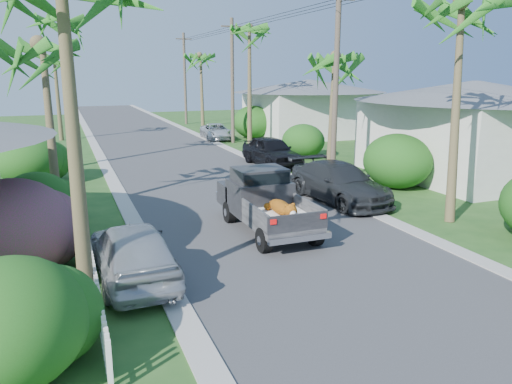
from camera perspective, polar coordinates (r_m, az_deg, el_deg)
name	(u,v)px	position (r m, az deg, el deg)	size (l,w,h in m)	color
ground	(409,329)	(11.26, 17.04, -14.73)	(120.00, 120.00, 0.00)	#234D1C
road	(168,153)	(33.68, -10.07, 4.45)	(8.00, 100.00, 0.02)	#38383A
curb_left	(100,156)	(33.13, -17.39, 3.93)	(0.60, 100.00, 0.06)	#A5A39E
curb_right	(229,149)	(34.75, -3.08, 4.95)	(0.60, 100.00, 0.06)	#A5A39E
pickup_truck	(263,200)	(16.91, 0.77, -0.87)	(1.98, 5.12, 2.06)	black
parked_car_rm	(339,183)	(20.77, 9.49, 1.03)	(2.19, 5.39, 1.57)	#27292B
parked_car_rf	(271,152)	(28.40, 1.76, 4.64)	(1.94, 4.82, 1.64)	black
parked_car_rd	(216,132)	(39.91, -4.54, 6.88)	(2.01, 4.37, 1.21)	silver
parked_car_ln	(132,252)	(13.16, -13.97, -6.63)	(1.82, 4.53, 1.54)	#B5B8BD
palm_l_b	(42,45)	(19.68, -23.25, 15.20)	(4.40, 4.40, 7.40)	brown
palm_l_c	(60,20)	(29.78, -21.47, 17.86)	(4.40, 4.40, 9.20)	brown
palm_l_d	(54,55)	(41.67, -22.10, 14.29)	(4.40, 4.40, 7.70)	brown
palm_r_a	(466,3)	(18.77, 22.88, 19.29)	(4.40, 4.40, 8.70)	brown
palm_r_b	(334,57)	(26.13, 8.90, 15.00)	(4.40, 4.40, 7.20)	brown
palm_r_c	(249,29)	(36.05, -0.76, 18.16)	(4.40, 4.40, 9.40)	brown
palm_r_d	(201,55)	(49.39, -6.32, 15.25)	(4.40, 4.40, 8.00)	brown
shrub_l_a	(10,323)	(9.65, -26.30, -13.26)	(2.60, 2.86, 2.20)	#204E16
shrub_l_b	(13,229)	(14.27, -26.04, -3.82)	(3.00, 3.30, 2.60)	#BD1B6F
shrub_l_c	(37,202)	(18.18, -23.78, -1.05)	(2.40, 2.64, 2.00)	#204E16
shrub_l_d	(29,159)	(26.01, -24.55, 3.44)	(3.20, 3.52, 2.40)	#204E16
shrub_r_b	(397,161)	(23.78, 15.83, 3.43)	(3.00, 3.30, 2.50)	#204E16
shrub_r_c	(303,141)	(31.23, 5.42, 5.83)	(2.60, 2.86, 2.10)	#204E16
shrub_r_d	(253,122)	(40.50, -0.32, 8.01)	(3.20, 3.52, 2.60)	#204E16
picket_fence	(90,256)	(13.98, -18.46, -6.92)	(0.10, 11.00, 1.00)	white
house_right_near	(471,133)	(27.78, 23.38, 6.25)	(8.00, 9.00, 4.80)	silver
house_right_far	(309,110)	(42.47, 6.07, 9.30)	(9.00, 8.00, 4.60)	silver
utility_pole_b	(336,86)	(23.89, 9.10, 11.90)	(1.60, 0.26, 9.00)	brown
utility_pole_c	(232,81)	(37.62, -2.71, 12.60)	(1.60, 0.26, 9.00)	brown
utility_pole_d	(185,78)	(52.06, -8.12, 12.75)	(1.60, 0.26, 9.00)	brown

